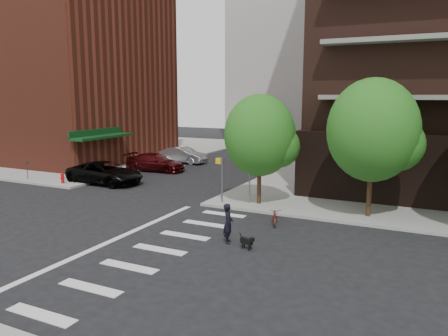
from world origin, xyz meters
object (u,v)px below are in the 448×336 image
parked_car_black (105,173)px  parked_car_silver (183,155)px  fire_hydrant (63,178)px  dog_walker (228,223)px  parked_car_maroon (155,162)px  scooter (275,216)px

parked_car_black → parked_car_silver: bearing=0.7°
fire_hydrant → dog_walker: dog_walker is taller
parked_car_silver → parked_car_maroon: bearing=-174.3°
fire_hydrant → parked_car_black: (2.30, 1.76, 0.23)m
parked_car_maroon → parked_car_silver: bearing=-3.1°
scooter → parked_car_black: bearing=143.4°
fire_hydrant → parked_car_maroon: size_ratio=0.15×
parked_car_maroon → dog_walker: 18.81m
parked_car_maroon → parked_car_silver: 4.79m
fire_hydrant → parked_car_black: 2.91m
parked_car_silver → dog_walker: 22.61m
parked_car_black → scooter: (14.26, -4.12, -0.36)m
parked_car_maroon → parked_car_black: bearing=172.4°
parked_car_black → scooter: 14.85m
fire_hydrant → dog_walker: bearing=-20.3°
fire_hydrant → parked_car_silver: size_ratio=0.16×
fire_hydrant → parked_car_black: size_ratio=0.13×
parked_car_black → parked_car_maroon: 5.91m
fire_hydrant → scooter: 16.73m
parked_car_silver → parked_car_black: bearing=-176.8°
parked_car_black → dog_walker: dog_walker is taller
fire_hydrant → parked_car_maroon: 8.07m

